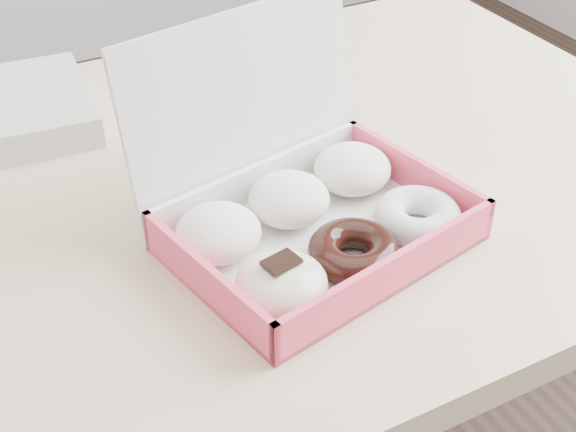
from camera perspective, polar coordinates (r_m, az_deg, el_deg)
name	(u,v)px	position (r m, az deg, el deg)	size (l,w,h in m)	color
table	(245,228)	(1.02, -3.11, -0.88)	(1.20, 0.80, 0.75)	tan
donut_box	(307,211)	(0.86, 1.36, 0.32)	(0.35, 0.32, 0.22)	white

